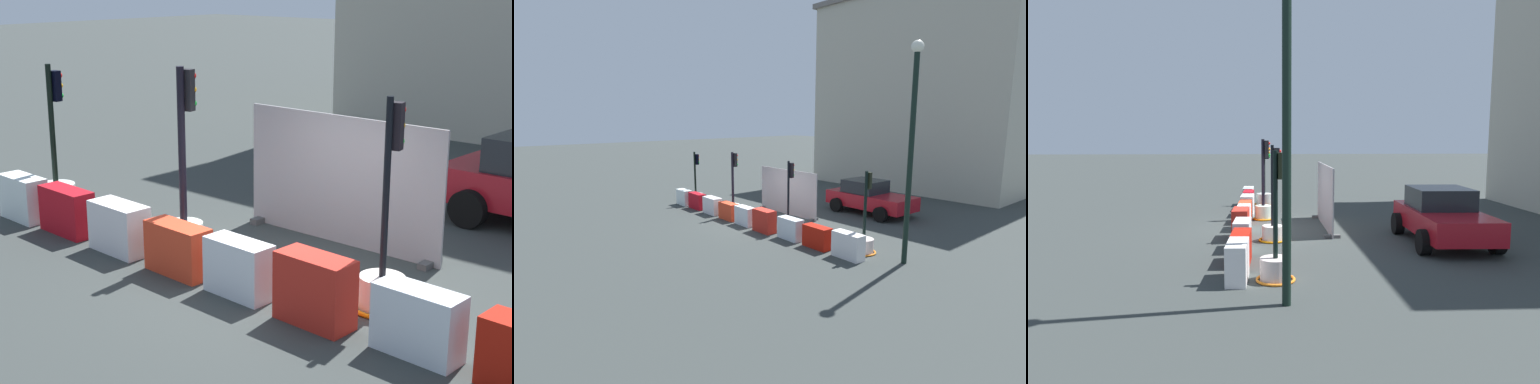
# 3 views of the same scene
# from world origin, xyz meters

# --- Properties ---
(ground_plane) EXTENTS (120.00, 120.00, 0.00)m
(ground_plane) POSITION_xyz_m (0.00, 0.00, 0.00)
(ground_plane) COLOR #343938
(traffic_light_0) EXTENTS (0.97, 0.97, 2.77)m
(traffic_light_0) POSITION_xyz_m (-5.43, -0.16, 0.42)
(traffic_light_0) COLOR silver
(traffic_light_0) RESTS_ON ground_plane
(traffic_light_1) EXTENTS (0.78, 0.78, 2.99)m
(traffic_light_1) POSITION_xyz_m (-1.86, -0.21, 0.58)
(traffic_light_1) COLOR silver
(traffic_light_1) RESTS_ON ground_plane
(traffic_light_2) EXTENTS (0.84, 0.84, 2.86)m
(traffic_light_2) POSITION_xyz_m (1.67, 0.06, 0.49)
(traffic_light_2) COLOR silver
(traffic_light_2) RESTS_ON ground_plane
(construction_barrier_0) EXTENTS (1.02, 0.47, 0.81)m
(construction_barrier_0) POSITION_xyz_m (-5.41, -0.88, 0.40)
(construction_barrier_0) COLOR white
(construction_barrier_0) RESTS_ON ground_plane
(construction_barrier_1) EXTENTS (1.14, 0.46, 0.80)m
(construction_barrier_1) POSITION_xyz_m (-4.15, -0.83, 0.40)
(construction_barrier_1) COLOR red
(construction_barrier_1) RESTS_ON ground_plane
(construction_barrier_2) EXTENTS (1.08, 0.52, 0.81)m
(construction_barrier_2) POSITION_xyz_m (-2.72, -0.83, 0.40)
(construction_barrier_2) COLOR white
(construction_barrier_2) RESTS_ON ground_plane
(construction_barrier_3) EXTENTS (1.10, 0.47, 0.77)m
(construction_barrier_3) POSITION_xyz_m (-1.30, -0.87, 0.39)
(construction_barrier_3) COLOR red
(construction_barrier_3) RESTS_ON ground_plane
(construction_barrier_4) EXTENTS (1.03, 0.47, 0.80)m
(construction_barrier_4) POSITION_xyz_m (-0.07, -0.88, 0.40)
(construction_barrier_4) COLOR white
(construction_barrier_4) RESTS_ON ground_plane
(construction_barrier_5) EXTENTS (1.05, 0.51, 0.92)m
(construction_barrier_5) POSITION_xyz_m (1.28, -0.91, 0.46)
(construction_barrier_5) COLOR red
(construction_barrier_5) RESTS_ON ground_plane
(construction_barrier_6) EXTENTS (1.08, 0.48, 0.83)m
(construction_barrier_6) POSITION_xyz_m (2.71, -0.80, 0.41)
(construction_barrier_6) COLOR silver
(construction_barrier_6) RESTS_ON ground_plane
(site_fence_panel) EXTENTS (3.80, 0.50, 2.15)m
(site_fence_panel) POSITION_xyz_m (-0.34, 1.89, 1.03)
(site_fence_panel) COLOR #9A969A
(site_fence_panel) RESTS_ON ground_plane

